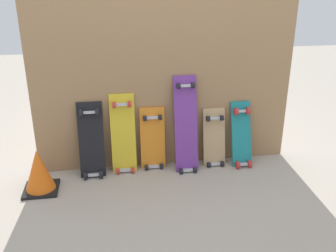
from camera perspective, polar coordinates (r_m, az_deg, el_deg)
The scene contains 9 objects.
ground_plane at distance 3.56m, azimuth -0.19°, elevation -5.97°, with size 12.00×12.00×0.00m, color #A89E8E.
plywood_wall_panel at distance 3.30m, azimuth -0.40°, elevation 9.20°, with size 2.33×0.04×1.88m, color #99724C.
skateboard_black at distance 3.35m, azimuth -11.57°, elevation -2.65°, with size 0.22×0.23×0.72m.
skateboard_yellow at distance 3.37m, azimuth -6.81°, elevation -1.73°, with size 0.22×0.17×0.78m.
skateboard_orange at distance 3.43m, azimuth -2.34°, elevation -2.40°, with size 0.23×0.14×0.64m.
skateboard_purple at distance 3.37m, azimuth 2.77°, elevation -0.35°, with size 0.21×0.26×0.93m.
skateboard_natural at distance 3.53m, azimuth 7.06°, elevation -2.26°, with size 0.21×0.18×0.61m.
skateboard_teal at distance 3.56m, azimuth 11.14°, elevation -1.75°, with size 0.18×0.26×0.65m.
traffic_cone at distance 3.25m, azimuth -19.07°, elevation -6.52°, with size 0.28×0.28×0.37m.
Camera 1 is at (-0.51, -3.12, 1.65)m, focal length 40.04 mm.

